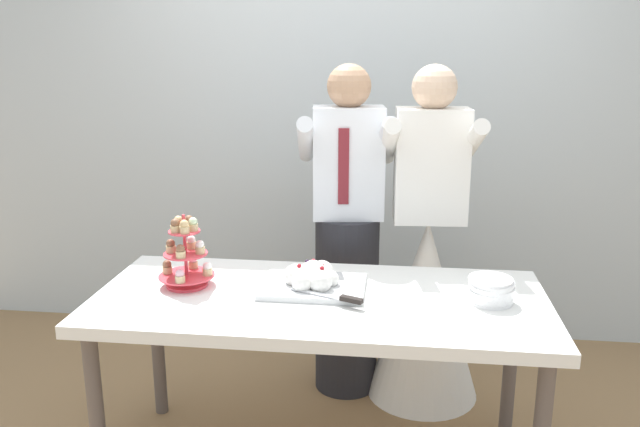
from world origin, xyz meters
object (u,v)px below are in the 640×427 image
dessert_table (320,313)px  plate_stack (491,290)px  main_cake_tray (313,280)px  person_bride (426,286)px  person_groom (347,250)px  cupcake_stand (186,256)px

dessert_table → plate_stack: bearing=1.4°
dessert_table → main_cake_tray: main_cake_tray is taller
dessert_table → main_cake_tray: (-0.04, 0.06, 0.12)m
main_cake_tray → person_bride: size_ratio=0.26×
plate_stack → person_groom: 0.91m
cupcake_stand → plate_stack: cupcake_stand is taller
dessert_table → cupcake_stand: (-0.56, 0.05, 0.20)m
dessert_table → main_cake_tray: bearing=119.8°
cupcake_stand → person_groom: (0.61, 0.64, -0.16)m
main_cake_tray → plate_stack: bearing=-3.9°
dessert_table → plate_stack: 0.68m
dessert_table → person_groom: (0.05, 0.69, 0.05)m
dessert_table → person_bride: (0.45, 0.66, -0.12)m
dessert_table → person_bride: size_ratio=1.08×
main_cake_tray → dessert_table: bearing=-60.2°
cupcake_stand → main_cake_tray: bearing=1.9°
main_cake_tray → person_bride: bearing=50.9°
cupcake_stand → main_cake_tray: (0.52, 0.02, -0.09)m
plate_stack → person_groom: (-0.61, 0.67, -0.08)m
cupcake_stand → person_groom: 0.90m
cupcake_stand → plate_stack: bearing=-1.4°
cupcake_stand → person_bride: 1.22m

